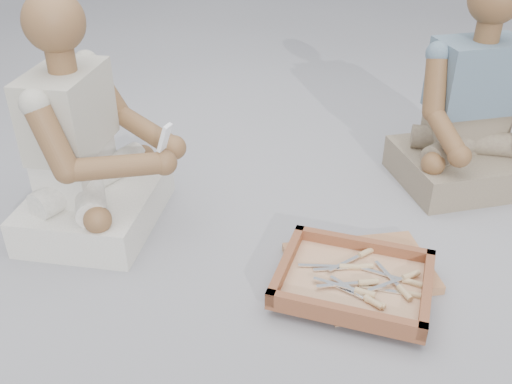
# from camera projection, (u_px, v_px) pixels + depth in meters

# --- Properties ---
(ground) EXTENTS (60.00, 60.00, 0.00)m
(ground) POSITION_uv_depth(u_px,v_px,m) (263.00, 276.00, 2.13)
(ground) COLOR #9B9BA0
(ground) RESTS_ON ground
(carved_panel) EXTENTS (0.60, 0.48, 0.04)m
(carved_panel) POSITION_uv_depth(u_px,v_px,m) (359.00, 268.00, 2.15)
(carved_panel) COLOR olive
(carved_panel) RESTS_ON ground
(tool_tray) EXTENTS (0.60, 0.52, 0.07)m
(tool_tray) POSITION_uv_depth(u_px,v_px,m) (354.00, 281.00, 2.02)
(tool_tray) COLOR brown
(tool_tray) RESTS_ON carved_panel
(chisel_0) EXTENTS (0.20, 0.12, 0.02)m
(chisel_0) POSITION_uv_depth(u_px,v_px,m) (369.00, 300.00, 1.92)
(chisel_0) COLOR white
(chisel_0) RESTS_ON tool_tray
(chisel_1) EXTENTS (0.19, 0.14, 0.02)m
(chisel_1) POSITION_uv_depth(u_px,v_px,m) (406.00, 277.00, 2.01)
(chisel_1) COLOR white
(chisel_1) RESTS_ON tool_tray
(chisel_2) EXTENTS (0.12, 0.20, 0.02)m
(chisel_2) POSITION_uv_depth(u_px,v_px,m) (401.00, 289.00, 1.96)
(chisel_2) COLOR white
(chisel_2) RESTS_ON tool_tray
(chisel_3) EXTENTS (0.22, 0.07, 0.02)m
(chisel_3) POSITION_uv_depth(u_px,v_px,m) (358.00, 267.00, 2.08)
(chisel_3) COLOR white
(chisel_3) RESTS_ON tool_tray
(chisel_4) EXTENTS (0.18, 0.15, 0.02)m
(chisel_4) POSITION_uv_depth(u_px,v_px,m) (368.00, 299.00, 1.92)
(chisel_4) COLOR white
(chisel_4) RESTS_ON tool_tray
(chisel_5) EXTENTS (0.18, 0.16, 0.02)m
(chisel_5) POSITION_uv_depth(u_px,v_px,m) (362.00, 254.00, 2.13)
(chisel_5) COLOR white
(chisel_5) RESTS_ON tool_tray
(chisel_6) EXTENTS (0.22, 0.03, 0.02)m
(chisel_6) POSITION_uv_depth(u_px,v_px,m) (343.00, 267.00, 2.08)
(chisel_6) COLOR white
(chisel_6) RESTS_ON tool_tray
(chisel_7) EXTENTS (0.22, 0.07, 0.02)m
(chisel_7) POSITION_uv_depth(u_px,v_px,m) (362.00, 282.00, 1.99)
(chisel_7) COLOR white
(chisel_7) RESTS_ON tool_tray
(chisel_8) EXTENTS (0.21, 0.09, 0.02)m
(chisel_8) POSITION_uv_depth(u_px,v_px,m) (406.00, 281.00, 2.01)
(chisel_8) COLOR white
(chisel_8) RESTS_ON tool_tray
(chisel_9) EXTENTS (0.22, 0.08, 0.02)m
(chisel_9) POSITION_uv_depth(u_px,v_px,m) (359.00, 291.00, 1.95)
(chisel_9) COLOR white
(chisel_9) RESTS_ON tool_tray
(chisel_10) EXTENTS (0.22, 0.05, 0.02)m
(chisel_10) POSITION_uv_depth(u_px,v_px,m) (406.00, 294.00, 1.95)
(chisel_10) COLOR white
(chisel_10) RESTS_ON tool_tray
(wood_chip_0) EXTENTS (0.02, 0.02, 0.00)m
(wood_chip_0) POSITION_uv_depth(u_px,v_px,m) (380.00, 312.00, 1.97)
(wood_chip_0) COLOR tan
(wood_chip_0) RESTS_ON ground
(wood_chip_1) EXTENTS (0.02, 0.02, 0.00)m
(wood_chip_1) POSITION_uv_depth(u_px,v_px,m) (272.00, 307.00, 1.99)
(wood_chip_1) COLOR tan
(wood_chip_1) RESTS_ON ground
(wood_chip_2) EXTENTS (0.02, 0.02, 0.00)m
(wood_chip_2) POSITION_uv_depth(u_px,v_px,m) (418.00, 319.00, 1.94)
(wood_chip_2) COLOR tan
(wood_chip_2) RESTS_ON ground
(wood_chip_3) EXTENTS (0.02, 0.02, 0.00)m
(wood_chip_3) POSITION_uv_depth(u_px,v_px,m) (329.00, 297.00, 2.03)
(wood_chip_3) COLOR tan
(wood_chip_3) RESTS_ON ground
(wood_chip_4) EXTENTS (0.02, 0.02, 0.00)m
(wood_chip_4) POSITION_uv_depth(u_px,v_px,m) (361.00, 259.00, 2.22)
(wood_chip_4) COLOR tan
(wood_chip_4) RESTS_ON ground
(wood_chip_5) EXTENTS (0.02, 0.02, 0.00)m
(wood_chip_5) POSITION_uv_depth(u_px,v_px,m) (426.00, 314.00, 1.96)
(wood_chip_5) COLOR tan
(wood_chip_5) RESTS_ON ground
(wood_chip_6) EXTENTS (0.02, 0.02, 0.00)m
(wood_chip_6) POSITION_uv_depth(u_px,v_px,m) (334.00, 246.00, 2.29)
(wood_chip_6) COLOR tan
(wood_chip_6) RESTS_ON ground
(wood_chip_7) EXTENTS (0.02, 0.02, 0.00)m
(wood_chip_7) POSITION_uv_depth(u_px,v_px,m) (336.00, 324.00, 1.92)
(wood_chip_7) COLOR tan
(wood_chip_7) RESTS_ON ground
(wood_chip_8) EXTENTS (0.02, 0.02, 0.00)m
(wood_chip_8) POSITION_uv_depth(u_px,v_px,m) (322.00, 231.00, 2.37)
(wood_chip_8) COLOR tan
(wood_chip_8) RESTS_ON ground
(craftsman) EXTENTS (0.65, 0.64, 0.96)m
(craftsman) POSITION_uv_depth(u_px,v_px,m) (87.00, 153.00, 2.27)
(craftsman) COLOR silver
(craftsman) RESTS_ON ground
(companion) EXTENTS (0.74, 0.67, 0.96)m
(companion) POSITION_uv_depth(u_px,v_px,m) (473.00, 118.00, 2.58)
(companion) COLOR gray
(companion) RESTS_ON ground
(mobile_phone) EXTENTS (0.06, 0.06, 0.11)m
(mobile_phone) POSITION_uv_depth(u_px,v_px,m) (165.00, 137.00, 2.10)
(mobile_phone) COLOR white
(mobile_phone) RESTS_ON craftsman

